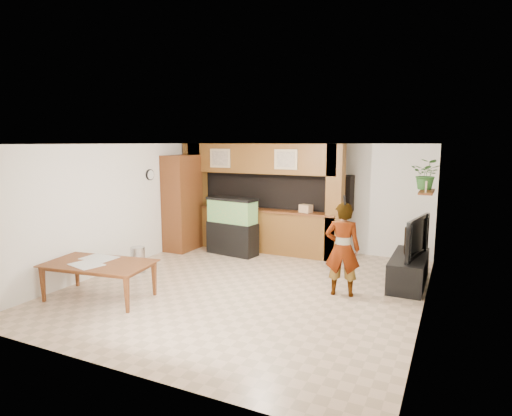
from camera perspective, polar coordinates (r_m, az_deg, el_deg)
The scene contains 21 objects.
floor at distance 7.99m, azimuth -1.15°, elevation -10.48°, with size 6.50×6.50×0.00m, color tan.
ceiling at distance 7.54m, azimuth -1.21°, elevation 8.52°, with size 6.50×6.50×0.00m, color white.
wall_back at distance 10.63m, azimuth 6.66°, elevation 1.51°, with size 6.00×6.00×0.00m, color white.
wall_left at distance 9.37m, azimuth -17.82°, elevation 0.17°, with size 6.50×6.50×0.00m, color white.
wall_right at distance 6.89m, azimuth 21.79°, elevation -3.03°, with size 6.50×6.50×0.00m, color white.
partition at distance 10.41m, azimuth 0.62°, elevation 1.49°, with size 4.20×0.99×2.60m.
wall_clock at distance 10.03m, azimuth -13.94°, elevation 4.32°, with size 0.05×0.25×0.25m.
wall_shelf at distance 8.76m, azimuth 21.80°, elevation 2.03°, with size 0.25×0.90×0.04m, color brown.
pantry_cabinet at distance 10.63m, azimuth -9.79°, elevation 0.69°, with size 0.58×0.95×2.32m, color brown.
trash_can at distance 9.11m, azimuth -15.47°, elevation -6.64°, with size 0.29×0.29×0.52m, color #B2B2B7.
aquarium at distance 10.10m, azimuth -3.18°, elevation -2.50°, with size 1.22×0.46×1.35m.
tv_stand at distance 8.54m, azimuth 19.68°, elevation -7.80°, with size 0.60×1.64×0.55m, color black.
television at distance 8.39m, azimuth 19.90°, elevation -3.58°, with size 1.29×0.17×0.74m, color black.
photo_frame at distance 8.49m, azimuth 21.74°, elevation 2.65°, with size 0.03×0.15×0.20m, color tan.
potted_plant at distance 8.94m, azimuth 21.81°, elevation 4.21°, with size 0.54×0.47×0.60m, color #2A5D25.
person at distance 7.51m, azimuth 11.46°, elevation -5.39°, with size 0.60×0.39×1.64m, color tan.
microphone at distance 7.19m, azimuth 11.75°, elevation 1.02°, with size 0.04×0.04×0.17m, color black.
dining_table at distance 7.78m, azimuth -20.28°, elevation -9.14°, with size 1.79×1.00×0.63m, color brown.
newspaper_a at distance 7.65m, azimuth -21.67°, elevation -7.03°, with size 0.54×0.39×0.01m, color silver.
newspaper_b at distance 8.00m, azimuth -20.16°, elevation -6.27°, with size 0.57×0.42×0.01m, color silver.
counter_box at distance 9.82m, azimuth 6.67°, elevation -0.08°, with size 0.28×0.18×0.18m, color #A37D58.
Camera 1 is at (3.37, -6.75, 2.63)m, focal length 30.00 mm.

